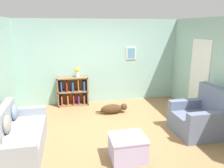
{
  "coord_description": "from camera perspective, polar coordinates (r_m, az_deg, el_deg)",
  "views": [
    {
      "loc": [
        -1.03,
        -4.49,
        2.37
      ],
      "look_at": [
        0.0,
        0.4,
        1.05
      ],
      "focal_mm": 35.0,
      "sensor_mm": 36.0,
      "label": 1
    }
  ],
  "objects": [
    {
      "name": "ground_plane",
      "position": [
        5.18,
        0.93,
        -12.42
      ],
      "size": [
        14.0,
        14.0,
        0.0
      ],
      "primitive_type": "plane",
      "color": "#997047"
    },
    {
      "name": "wall_right",
      "position": [
        5.86,
        26.08,
        2.67
      ],
      "size": [
        0.16,
        5.0,
        2.6
      ],
      "color": "#93BCB2",
      "rests_on": "ground_plane"
    },
    {
      "name": "coffee_table",
      "position": [
        4.15,
        4.1,
        -16.15
      ],
      "size": [
        0.65,
        0.57,
        0.45
      ],
      "color": "#ADA3CC",
      "rests_on": "ground_plane"
    },
    {
      "name": "recliner_chair",
      "position": [
        5.39,
        21.96,
        -8.24
      ],
      "size": [
        0.97,
        1.0,
        1.08
      ],
      "color": "slate",
      "rests_on": "ground_plane"
    },
    {
      "name": "bookshelf",
      "position": [
        6.83,
        -10.16,
        -1.96
      ],
      "size": [
        0.93,
        0.29,
        0.88
      ],
      "color": "olive",
      "rests_on": "ground_plane"
    },
    {
      "name": "couch",
      "position": [
        4.71,
        -23.5,
        -12.57
      ],
      "size": [
        0.84,
        1.86,
        0.83
      ],
      "color": "#9399A3",
      "rests_on": "ground_plane"
    },
    {
      "name": "wall_back",
      "position": [
        6.9,
        -3.16,
        5.85
      ],
      "size": [
        5.6,
        0.13,
        2.6
      ],
      "color": "#93BCB2",
      "rests_on": "ground_plane"
    },
    {
      "name": "dog",
      "position": [
        6.15,
        0.32,
        -6.47
      ],
      "size": [
        0.9,
        0.24,
        0.27
      ],
      "color": "#472D19",
      "rests_on": "ground_plane"
    },
    {
      "name": "vase",
      "position": [
        6.67,
        -9.03,
        3.21
      ],
      "size": [
        0.14,
        0.14,
        0.3
      ],
      "color": "silver",
      "rests_on": "bookshelf"
    }
  ]
}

